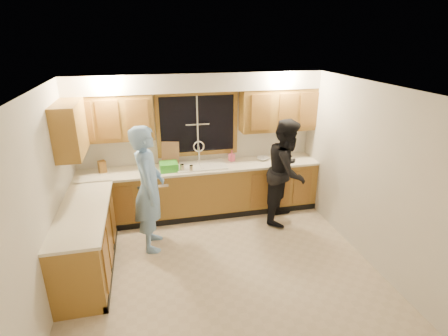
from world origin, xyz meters
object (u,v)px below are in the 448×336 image
object	(u,v)px
woman	(287,171)
bowl	(263,159)
stove	(80,266)
dishwasher	(154,197)
soap_bottle	(232,156)
knife_block	(102,167)
dish_crate	(169,166)
sink	(201,169)
man	(149,189)

from	to	relation	value
woman	bowl	size ratio (longest dim) A/B	8.42
stove	woman	xyz separation A→B (m)	(3.18, 1.30, 0.45)
dishwasher	soap_bottle	world-z (taller)	soap_bottle
knife_block	dish_crate	xyz separation A→B (m)	(1.08, -0.15, -0.03)
stove	dish_crate	distance (m)	2.21
dishwasher	woman	bearing A→B (deg)	-12.92
dishwasher	dish_crate	xyz separation A→B (m)	(0.29, -0.06, 0.58)
dish_crate	bowl	world-z (taller)	dish_crate
sink	stove	xyz separation A→B (m)	(-1.80, -1.82, -0.41)
sink	woman	size ratio (longest dim) A/B	0.48
knife_block	stove	bearing A→B (deg)	-120.88
sink	bowl	size ratio (longest dim) A/B	4.01
knife_block	dish_crate	bearing A→B (deg)	-34.00
knife_block	dish_crate	distance (m)	1.09
man	bowl	size ratio (longest dim) A/B	8.94
bowl	dishwasher	bearing A→B (deg)	-178.07
bowl	dish_crate	bearing A→B (deg)	-175.61
dishwasher	bowl	world-z (taller)	bowl
dish_crate	stove	bearing A→B (deg)	-125.33
knife_block	woman	bearing A→B (deg)	-37.36
sink	bowl	distance (m)	1.16
stove	dishwasher	bearing A→B (deg)	62.31
sink	man	distance (m)	1.27
sink	man	world-z (taller)	man
dish_crate	bowl	distance (m)	1.73
man	woman	world-z (taller)	man
dishwasher	soap_bottle	bearing A→B (deg)	6.00
soap_bottle	bowl	world-z (taller)	soap_bottle
dishwasher	stove	size ratio (longest dim) A/B	0.91
woman	bowl	xyz separation A→B (m)	(-0.23, 0.58, 0.04)
dishwasher	woman	distance (m)	2.35
man	dish_crate	size ratio (longest dim) A/B	6.43
soap_bottle	bowl	distance (m)	0.58
soap_bottle	sink	bearing A→B (deg)	-166.92
man	bowl	bearing A→B (deg)	-62.33
dishwasher	dish_crate	world-z (taller)	dish_crate
knife_block	soap_bottle	size ratio (longest dim) A/B	1.04
dishwasher	bowl	size ratio (longest dim) A/B	3.82
man	dish_crate	bearing A→B (deg)	-20.39
dishwasher	soap_bottle	distance (m)	1.57
dish_crate	dishwasher	bearing A→B (deg)	167.39
sink	stove	world-z (taller)	sink
dish_crate	soap_bottle	size ratio (longest dim) A/B	1.50
man	dish_crate	xyz separation A→B (m)	(0.35, 0.79, 0.03)
knife_block	soap_bottle	world-z (taller)	knife_block
stove	knife_block	xyz separation A→B (m)	(0.15, 1.89, 0.57)
man	knife_block	bearing A→B (deg)	41.65
dishwasher	stove	distance (m)	2.04
dishwasher	man	world-z (taller)	man
man	soap_bottle	distance (m)	1.81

